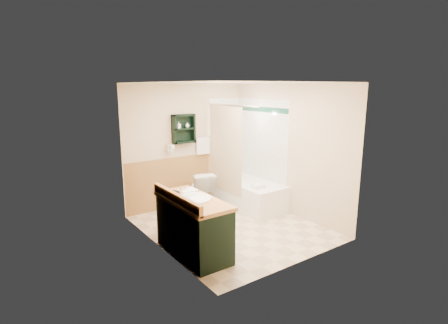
{
  "coord_description": "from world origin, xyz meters",
  "views": [
    {
      "loc": [
        -3.31,
        -4.45,
        2.35
      ],
      "look_at": [
        -0.01,
        0.2,
        1.1
      ],
      "focal_mm": 28.0,
      "sensor_mm": 36.0,
      "label": 1
    }
  ],
  "objects_px": {
    "hair_dryer": "(169,148)",
    "toilet": "(201,190)",
    "vanity": "(193,227)",
    "soap_bottle_b": "(187,126)",
    "soap_bottle_a": "(179,127)",
    "vanity_book": "(170,188)",
    "wall_shelf": "(184,129)",
    "bathtub": "(249,194)"
  },
  "relations": [
    {
      "from": "hair_dryer",
      "to": "toilet",
      "type": "height_order",
      "value": "hair_dryer"
    },
    {
      "from": "vanity",
      "to": "soap_bottle_b",
      "type": "bearing_deg",
      "value": 62.14
    },
    {
      "from": "hair_dryer",
      "to": "soap_bottle_a",
      "type": "bearing_deg",
      "value": -8.82
    },
    {
      "from": "hair_dryer",
      "to": "toilet",
      "type": "bearing_deg",
      "value": -29.28
    },
    {
      "from": "soap_bottle_a",
      "to": "vanity_book",
      "type": "bearing_deg",
      "value": -122.83
    },
    {
      "from": "wall_shelf",
      "to": "vanity",
      "type": "xyz_separation_m",
      "value": [
        -0.89,
        -1.85,
        -1.14
      ]
    },
    {
      "from": "vanity_book",
      "to": "soap_bottle_b",
      "type": "xyz_separation_m",
      "value": [
        1.14,
        1.48,
        0.69
      ]
    },
    {
      "from": "toilet",
      "to": "vanity_book",
      "type": "bearing_deg",
      "value": 60.28
    },
    {
      "from": "vanity",
      "to": "toilet",
      "type": "xyz_separation_m",
      "value": [
        1.1,
        1.59,
        -0.04
      ]
    },
    {
      "from": "wall_shelf",
      "to": "soap_bottle_b",
      "type": "height_order",
      "value": "wall_shelf"
    },
    {
      "from": "bathtub",
      "to": "vanity_book",
      "type": "bearing_deg",
      "value": -160.82
    },
    {
      "from": "hair_dryer",
      "to": "soap_bottle_b",
      "type": "relative_size",
      "value": 2.37
    },
    {
      "from": "soap_bottle_a",
      "to": "toilet",
      "type": "bearing_deg",
      "value": -39.07
    },
    {
      "from": "soap_bottle_a",
      "to": "soap_bottle_b",
      "type": "xyz_separation_m",
      "value": [
        0.18,
        0.0,
        0.01
      ]
    },
    {
      "from": "bathtub",
      "to": "soap_bottle_a",
      "type": "distance_m",
      "value": 1.91
    },
    {
      "from": "toilet",
      "to": "vanity_book",
      "type": "height_order",
      "value": "vanity_book"
    },
    {
      "from": "wall_shelf",
      "to": "vanity",
      "type": "bearing_deg",
      "value": -115.86
    },
    {
      "from": "soap_bottle_b",
      "to": "bathtub",
      "type": "bearing_deg",
      "value": -38.47
    },
    {
      "from": "wall_shelf",
      "to": "bathtub",
      "type": "height_order",
      "value": "wall_shelf"
    },
    {
      "from": "hair_dryer",
      "to": "bathtub",
      "type": "height_order",
      "value": "hair_dryer"
    },
    {
      "from": "vanity_book",
      "to": "toilet",
      "type": "bearing_deg",
      "value": 33.25
    },
    {
      "from": "toilet",
      "to": "soap_bottle_b",
      "type": "distance_m",
      "value": 1.27
    },
    {
      "from": "vanity",
      "to": "soap_bottle_a",
      "type": "relative_size",
      "value": 9.85
    },
    {
      "from": "hair_dryer",
      "to": "vanity_book",
      "type": "xyz_separation_m",
      "value": [
        -0.76,
        -1.51,
        -0.28
      ]
    },
    {
      "from": "wall_shelf",
      "to": "toilet",
      "type": "xyz_separation_m",
      "value": [
        0.21,
        -0.26,
        -1.19
      ]
    },
    {
      "from": "wall_shelf",
      "to": "hair_dryer",
      "type": "bearing_deg",
      "value": 175.24
    },
    {
      "from": "wall_shelf",
      "to": "soap_bottle_a",
      "type": "distance_m",
      "value": 0.12
    },
    {
      "from": "vanity_book",
      "to": "soap_bottle_a",
      "type": "height_order",
      "value": "soap_bottle_a"
    },
    {
      "from": "wall_shelf",
      "to": "soap_bottle_b",
      "type": "distance_m",
      "value": 0.1
    },
    {
      "from": "bathtub",
      "to": "vanity",
      "type": "bearing_deg",
      "value": -150.43
    },
    {
      "from": "wall_shelf",
      "to": "hair_dryer",
      "type": "relative_size",
      "value": 2.29
    },
    {
      "from": "wall_shelf",
      "to": "bathtub",
      "type": "distance_m",
      "value": 1.82
    },
    {
      "from": "vanity_book",
      "to": "soap_bottle_b",
      "type": "distance_m",
      "value": 1.99
    },
    {
      "from": "vanity",
      "to": "hair_dryer",
      "type": "bearing_deg",
      "value": 72.36
    },
    {
      "from": "vanity_book",
      "to": "soap_bottle_b",
      "type": "bearing_deg",
      "value": 41.6
    },
    {
      "from": "wall_shelf",
      "to": "soap_bottle_a",
      "type": "bearing_deg",
      "value": -177.31
    },
    {
      "from": "toilet",
      "to": "vanity_book",
      "type": "distance_m",
      "value": 1.85
    },
    {
      "from": "vanity",
      "to": "toilet",
      "type": "relative_size",
      "value": 1.73
    },
    {
      "from": "soap_bottle_b",
      "to": "soap_bottle_a",
      "type": "bearing_deg",
      "value": 180.0
    },
    {
      "from": "bathtub",
      "to": "soap_bottle_a",
      "type": "xyz_separation_m",
      "value": [
        -1.13,
        0.75,
        1.34
      ]
    },
    {
      "from": "toilet",
      "to": "vanity_book",
      "type": "relative_size",
      "value": 3.61
    },
    {
      "from": "hair_dryer",
      "to": "toilet",
      "type": "xyz_separation_m",
      "value": [
        0.51,
        -0.28,
        -0.84
      ]
    }
  ]
}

